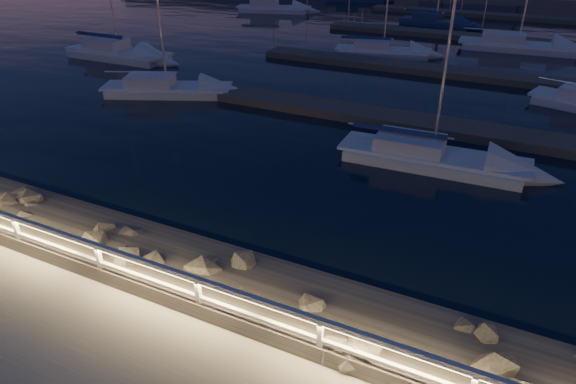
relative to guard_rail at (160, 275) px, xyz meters
name	(u,v)px	position (x,y,z in m)	size (l,w,h in m)	color
ground	(166,301)	(0.07, 0.00, -0.77)	(400.00, 400.00, 0.00)	#A7A196
harbor_water	(439,60)	(0.07, 31.22, -1.74)	(400.00, 440.00, 0.60)	black
guard_rail	(160,275)	(0.00, 0.00, 0.00)	(44.11, 0.12, 1.06)	silver
riprap	(346,324)	(4.15, 1.41, -0.97)	(40.53, 3.21, 1.49)	#69625A
floating_docks	(444,49)	(0.07, 32.50, -1.17)	(22.00, 36.00, 0.40)	#564F48
sailboat_a	(116,52)	(-20.15, 19.92, -0.90)	(8.04, 2.54, 13.68)	silver
sailboat_b	(164,87)	(-11.78, 14.70, -0.96)	(7.23, 4.68, 12.04)	silver
sailboat_c	(427,155)	(3.58, 11.99, -0.97)	(7.47, 2.59, 12.49)	silver
sailboat_f	(381,50)	(-3.76, 29.14, -0.97)	(7.03, 3.60, 11.55)	silver
sailboat_i	(272,8)	(-20.14, 43.10, -0.91)	(8.01, 4.40, 13.24)	silver
sailboat_j	(434,21)	(-2.93, 42.79, -0.97)	(7.09, 3.14, 11.69)	navy
sailboat_k	(515,44)	(4.70, 35.30, -0.93)	(8.60, 3.20, 14.28)	silver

